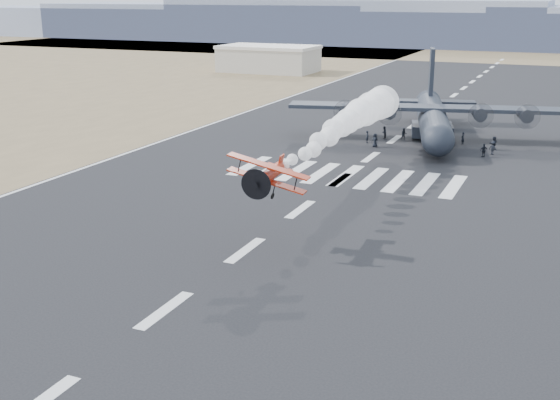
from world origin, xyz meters
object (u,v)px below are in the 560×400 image
Objects in this scene: transport_aircraft at (433,116)px; crew_d at (484,150)px; crew_a at (463,138)px; crew_c at (493,148)px; hangar_left at (269,58)px; crew_b at (384,132)px; aerobatic_biplane at (268,175)px; crew_e at (375,140)px; crew_g at (367,137)px; crew_f at (494,143)px; crew_h at (404,134)px.

crew_d is at bearing -63.40° from transport_aircraft.
crew_a is 0.97× the size of crew_d.
transport_aircraft is at bearing -12.25° from crew_c.
crew_b is (50.36, -72.71, -2.56)m from hangar_left.
crew_c reaches higher than crew_d.
crew_c is (12.34, 42.42, -5.27)m from aerobatic_biplane.
crew_d is at bearing 10.54° from crew_e.
crew_c reaches higher than crew_b.
crew_a is 6.75m from crew_c.
crew_e is 2.81m from crew_g.
hangar_left is 13.75× the size of crew_f.
transport_aircraft is at bearing 124.50° from crew_b.
crew_f is (65.61, -74.46, -2.52)m from hangar_left.
hangar_left is at bearing 105.63° from crew_h.
aerobatic_biplane is 3.79× the size of crew_c.
transport_aircraft reaches higher than crew_f.
crew_h is (-8.05, -0.15, -0.01)m from crew_a.
crew_d is at bearing -50.70° from hangar_left.
crew_a reaches higher than crew_h.
crew_d is (-0.88, -1.88, -0.02)m from crew_c.
hangar_left reaches higher than crew_d.
crew_f is (-0.25, 3.03, 0.02)m from crew_c.
aerobatic_biplane is 41.35m from crew_e.
crew_e is at bearing -57.25° from hangar_left.
crew_b is 2.86m from crew_h.
crew_h is (-0.30, 47.22, -5.33)m from aerobatic_biplane.
crew_c is 16.76m from crew_g.
crew_d is at bearing 71.50° from crew_b.
aerobatic_biplane is at bearing 168.98° from crew_g.
crew_d is at bearing 72.00° from aerobatic_biplane.
crew_e is at bearing -48.76° from crew_f.
aerobatic_biplane is at bearing 102.21° from crew_c.
crew_c is at bearing 17.77° from crew_e.
aerobatic_biplane is 47.60m from crew_b.
crew_b is at bearing -71.68° from crew_a.
crew_g is (-12.16, -4.21, 0.01)m from crew_a.
crew_e is (50.81, -78.98, -2.49)m from hangar_left.
crew_b is at bearing -34.06° from crew_g.
crew_c is 13.52m from crew_h.
crew_f is (12.09, 45.44, -5.25)m from aerobatic_biplane.
hangar_left is 13.33× the size of crew_e.
crew_c is at bearing 71.56° from aerobatic_biplane.
hangar_left reaches higher than crew_a.
crew_g is (-16.74, 0.75, -0.03)m from crew_c.
crew_c is 1.07× the size of crew_h.
crew_h is at bearing -53.79° from hangar_left.
hangar_left reaches higher than crew_b.
crew_f is 1.06× the size of crew_g.
crew_h is at bearing -71.54° from crew_a.
crew_a is at bearing -87.74° from crew_g.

